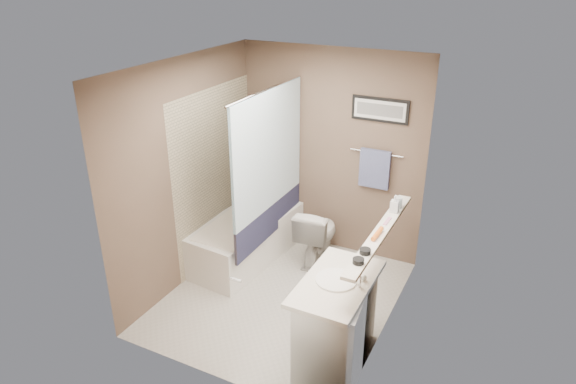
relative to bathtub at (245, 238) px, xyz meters
The scene contains 33 objects.
ground 0.95m from the bathtub, 34.92° to the right, with size 2.50×2.50×0.00m, color beige.
ceiling 2.32m from the bathtub, 34.92° to the right, with size 2.20×2.50×0.04m, color white.
wall_back 1.40m from the bathtub, 43.28° to the left, with size 2.20×0.04×2.40m, color brown.
wall_front 2.13m from the bathtub, 66.84° to the right, with size 2.20×0.04×2.40m, color brown.
wall_left 1.13m from the bathtub, 122.22° to the right, with size 0.04×2.50×2.40m, color brown.
wall_right 2.13m from the bathtub, 15.97° to the right, with size 0.04×2.50×2.40m, color brown.
tile_surround 0.82m from the bathtub, behind, with size 0.02×1.55×2.00m, color #BAAB8C.
curtain_rod 1.83m from the bathtub, ahead, with size 0.02×0.02×1.55m, color silver.
curtain_upper 1.20m from the bathtub, ahead, with size 0.03×1.45×1.28m, color white.
curtain_lower 0.48m from the bathtub, ahead, with size 0.03×1.45×0.36m, color #262747.
mirror 2.39m from the bathtub, 20.11° to the right, with size 0.02×1.60×1.00m, color silver.
shelf 2.09m from the bathtub, 20.68° to the right, with size 0.12×1.60×0.03m, color silver.
towel_bar 1.81m from the bathtub, 28.01° to the left, with size 0.02×0.02×0.60m, color silver.
towel 1.70m from the bathtub, 27.31° to the left, with size 0.34×0.05×0.44m, color #828EBD.
art_frame 2.13m from the bathtub, 28.59° to the left, with size 0.62×0.03×0.26m, color black.
art_mat 2.12m from the bathtub, 28.11° to the left, with size 0.56×0.00×0.20m, color white.
art_image 2.12m from the bathtub, 28.01° to the left, with size 0.50×0.00×0.13m, color #595959.
door 2.32m from the bathtub, 53.64° to the right, with size 0.80×0.02×2.00m, color silver.
door_handle 2.11m from the bathtub, 60.49° to the right, with size 0.02×0.02×0.10m, color silver.
bathtub is the anchor object (origin of this frame).
tub_rim 0.25m from the bathtub, ahead, with size 0.56×1.36×0.02m, color white.
toilet 0.85m from the bathtub, 21.60° to the left, with size 0.39×0.68×0.69m, color silver.
vanity 1.98m from the bathtub, 35.84° to the right, with size 0.50×0.90×0.80m, color white.
countertop 2.05m from the bathtub, 36.01° to the right, with size 0.54×0.96×0.04m, color silver.
sink_basin 2.05m from the bathtub, 36.18° to the right, with size 0.34×0.34×0.01m, color white.
faucet_spout 2.22m from the bathtub, 32.99° to the right, with size 0.02×0.02×0.10m, color silver.
faucet_knob 2.16m from the bathtub, 30.67° to the right, with size 0.05×0.05×0.05m, color silver.
candle_bowl_near 2.35m from the bathtub, 34.88° to the right, with size 0.09×0.09×0.04m, color black.
candle_bowl_far 2.27m from the bathtub, 31.31° to the right, with size 0.09×0.09×0.04m, color black.
hair_brush_front 2.14m from the bathtub, 23.35° to the right, with size 0.04×0.04×0.22m, color orange.
pink_comb 2.04m from the bathtub, 14.95° to the right, with size 0.03×0.16×0.01m, color pink.
glass_jar 2.01m from the bathtub, ahead, with size 0.08×0.08×0.10m, color silver.
soap_bottle 2.04m from the bathtub, ahead, with size 0.07×0.08×0.16m, color #999999.
Camera 1 is at (2.05, -3.95, 3.22)m, focal length 32.00 mm.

